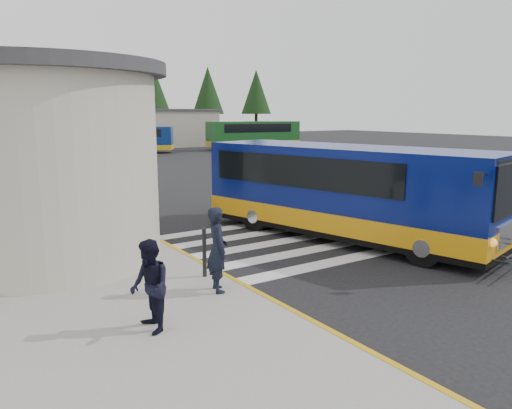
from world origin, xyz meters
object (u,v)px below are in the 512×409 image
pedestrian_b (150,286)px  far_bus_a (128,138)px  bollard (204,252)px  pedestrian_a (217,249)px  far_bus_b (253,134)px  transit_bus (346,195)px

pedestrian_b → far_bus_a: (13.39, 38.85, 0.45)m
pedestrian_b → bollard: (2.09, 2.05, -0.23)m
pedestrian_a → far_bus_a: 39.48m
bollard → far_bus_a: far_bus_a is taller
pedestrian_a → pedestrian_b: size_ratio=1.12×
bollard → far_bus_b: 41.84m
transit_bus → far_bus_b: far_bus_b is taller
pedestrian_b → far_bus_a: far_bus_a is taller
transit_bus → pedestrian_b: 8.29m
transit_bus → pedestrian_b: bearing=-170.2°
pedestrian_a → far_bus_b: bearing=-20.2°
transit_bus → bollard: transit_bus is taller
transit_bus → far_bus_a: transit_bus is taller
pedestrian_a → far_bus_a: bearing=-2.8°
pedestrian_a → pedestrian_b: (-1.89, -1.08, -0.09)m
pedestrian_b → far_bus_a: bearing=164.9°
pedestrian_b → bollard: 2.94m
far_bus_a → far_bus_b: (12.58, -2.45, 0.23)m
bollard → pedestrian_b: bearing=-135.7°
pedestrian_b → bollard: pedestrian_b is taller
far_bus_a → transit_bus: bearing=-159.6°
pedestrian_a → bollard: bearing=2.2°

